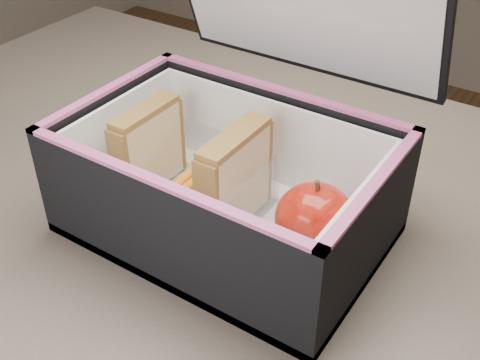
{
  "coord_description": "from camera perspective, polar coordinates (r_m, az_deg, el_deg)",
  "views": [
    {
      "loc": [
        0.31,
        -0.44,
        1.18
      ],
      "look_at": [
        0.03,
        -0.02,
        0.81
      ],
      "focal_mm": 45.0,
      "sensor_mm": 36.0,
      "label": 1
    }
  ],
  "objects": [
    {
      "name": "kitchen_table",
      "position": [
        0.75,
        -1.2,
        -8.02
      ],
      "size": [
        1.2,
        0.8,
        0.75
      ],
      "color": "brown",
      "rests_on": "ground"
    },
    {
      "name": "sandwich_right",
      "position": [
        0.62,
        -0.5,
        0.1
      ],
      "size": [
        0.03,
        0.1,
        0.11
      ],
      "color": "#D6B986",
      "rests_on": "plastic_tub"
    },
    {
      "name": "red_apple",
      "position": [
        0.59,
        7.07,
        -3.72
      ],
      "size": [
        0.1,
        0.1,
        0.08
      ],
      "rotation": [
        0.0,
        0.0,
        -0.4
      ],
      "color": "#890300",
      "rests_on": "paper_napkin"
    },
    {
      "name": "paper_napkin",
      "position": [
        0.61,
        6.35,
        -6.53
      ],
      "size": [
        0.08,
        0.08,
        0.01
      ],
      "primitive_type": "cube",
      "rotation": [
        0.0,
        0.0,
        0.16
      ],
      "color": "white",
      "rests_on": "lunch_bag"
    },
    {
      "name": "carrot_sticks",
      "position": [
        0.67,
        -4.08,
        -0.58
      ],
      "size": [
        0.05,
        0.14,
        0.03
      ],
      "color": "orange",
      "rests_on": "plastic_tub"
    },
    {
      "name": "plastic_tub",
      "position": [
        0.66,
        -4.7,
        0.09
      ],
      "size": [
        0.16,
        0.11,
        0.07
      ],
      "primitive_type": null,
      "color": "white",
      "rests_on": "lunch_bag"
    },
    {
      "name": "lunch_bag",
      "position": [
        0.62,
        -1.02,
        0.54
      ],
      "size": [
        0.33,
        0.29,
        0.32
      ],
      "color": "black",
      "rests_on": "kitchen_table"
    },
    {
      "name": "sandwich_left",
      "position": [
        0.68,
        -8.69,
        3.03
      ],
      "size": [
        0.03,
        0.09,
        0.1
      ],
      "color": "#D6B986",
      "rests_on": "plastic_tub"
    }
  ]
}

